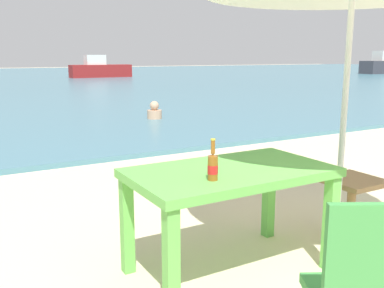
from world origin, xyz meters
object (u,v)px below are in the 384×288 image
swimmer_person (154,112)px  side_table_wood (352,200)px  boat_ferry (100,69)px  beer_bottle_amber (213,166)px  picnic_table_green (230,184)px

swimmer_person → side_table_wood: bearing=-101.6°
side_table_wood → boat_ferry: bearing=76.1°
side_table_wood → swimmer_person: bearing=78.4°
side_table_wood → beer_bottle_amber: bearing=-176.0°
side_table_wood → boat_ferry: size_ratio=0.13×
swimmer_person → boat_ferry: (5.25, 20.01, 0.38)m
side_table_wood → boat_ferry: 27.70m
side_table_wood → boat_ferry: (6.66, 26.88, 0.27)m
beer_bottle_amber → swimmer_person: (2.84, 6.97, -0.61)m
beer_bottle_amber → picnic_table_green: bearing=34.6°
beer_bottle_amber → side_table_wood: (1.43, 0.10, -0.50)m
beer_bottle_amber → boat_ferry: (8.09, 26.98, -0.23)m
picnic_table_green → side_table_wood: picnic_table_green is taller
picnic_table_green → side_table_wood: bearing=-3.9°
side_table_wood → swimmer_person: size_ratio=1.32×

